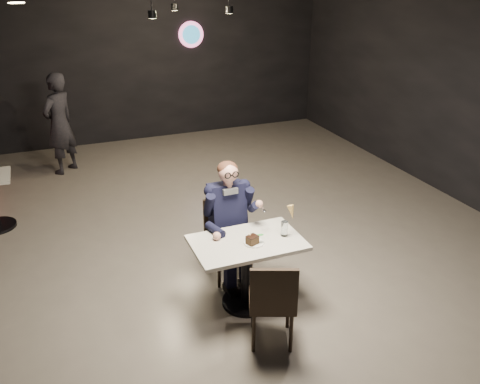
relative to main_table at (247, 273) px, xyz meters
name	(u,v)px	position (x,y,z in m)	size (l,w,h in m)	color
floor	(237,234)	(0.44, 1.42, -0.38)	(9.00, 9.00, 0.00)	slate
wall_sign	(191,34)	(1.24, 5.89, 1.62)	(0.50, 0.06, 0.50)	pink
main_table	(247,273)	(0.00, 0.00, 0.00)	(1.10, 0.70, 0.75)	silver
chair_far	(228,241)	(0.00, 0.55, 0.09)	(0.42, 0.46, 0.92)	black
chair_near	(272,299)	(0.00, -0.60, 0.09)	(0.42, 0.46, 0.92)	black
seated_man	(228,220)	(0.00, 0.55, 0.34)	(0.60, 0.80, 1.44)	black
dessert_plate	(254,243)	(0.05, -0.07, 0.38)	(0.20, 0.20, 0.01)	white
cake_slice	(252,240)	(0.02, -0.08, 0.42)	(0.11, 0.09, 0.08)	black
mint_leaf	(260,235)	(0.10, -0.09, 0.47)	(0.07, 0.04, 0.01)	#2B8430
sundae_glass	(284,229)	(0.39, -0.04, 0.45)	(0.07, 0.07, 0.16)	silver
wafer_cone	(292,212)	(0.46, -0.04, 0.63)	(0.07, 0.07, 0.14)	#DBB559
passerby	(59,124)	(-1.46, 4.60, 0.47)	(0.62, 0.40, 1.69)	black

